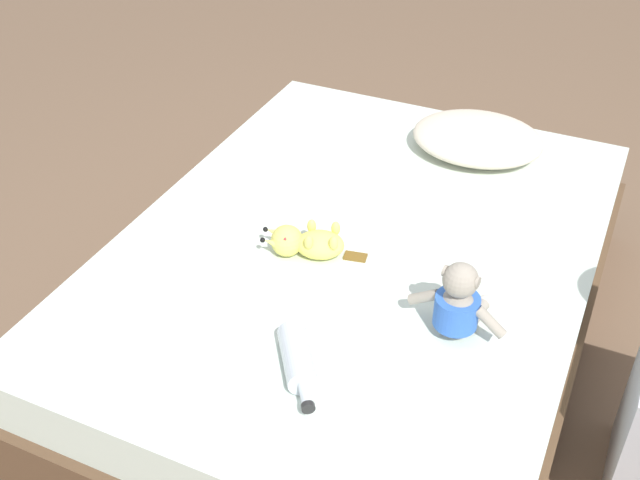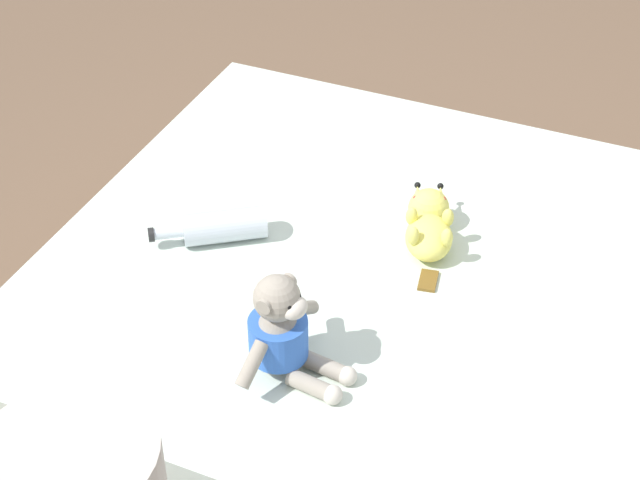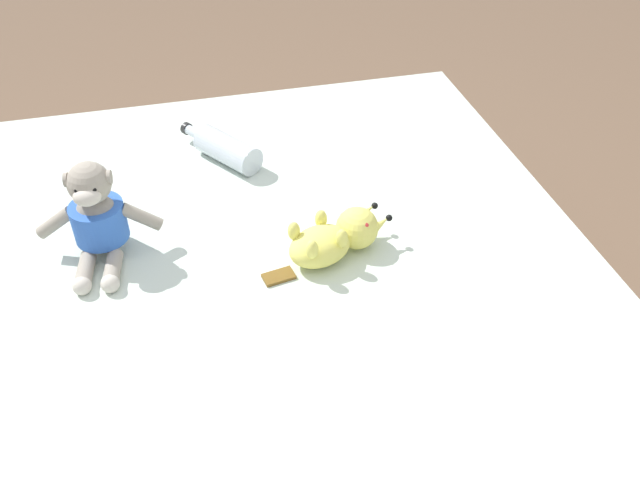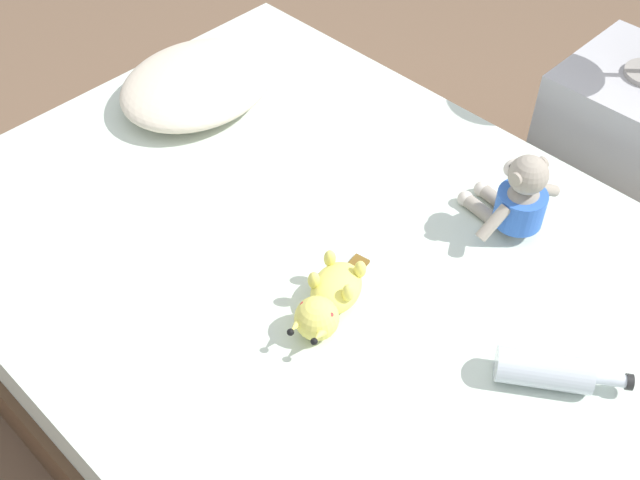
{
  "view_description": "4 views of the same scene",
  "coord_description": "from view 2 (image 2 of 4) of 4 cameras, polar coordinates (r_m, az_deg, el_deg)",
  "views": [
    {
      "loc": [
        0.72,
        -1.86,
        1.9
      ],
      "look_at": [
        -0.08,
        -0.13,
        0.49
      ],
      "focal_mm": 43.63,
      "sensor_mm": 36.0,
      "label": 1
    },
    {
      "loc": [
        1.76,
        0.39,
        1.96
      ],
      "look_at": [
        0.12,
        -0.32,
        0.54
      ],
      "focal_mm": 57.98,
      "sensor_mm": 36.0,
      "label": 2
    },
    {
      "loc": [
        0.21,
        1.0,
        1.46
      ],
      "look_at": [
        -0.08,
        -0.13,
        0.49
      ],
      "focal_mm": 37.93,
      "sensor_mm": 36.0,
      "label": 3
    },
    {
      "loc": [
        -0.92,
        -0.91,
        1.84
      ],
      "look_at": [
        0.0,
        0.0,
        0.48
      ],
      "focal_mm": 43.86,
      "sensor_mm": 36.0,
      "label": 4
    }
  ],
  "objects": [
    {
      "name": "glass_bottle",
      "position": [
        2.45,
        -5.47,
        0.76
      ],
      "size": [
        0.2,
        0.26,
        0.08
      ],
      "color": "silver",
      "rests_on": "bed"
    },
    {
      "name": "plush_yellow_creature",
      "position": [
        2.45,
        6.03,
        0.86
      ],
      "size": [
        0.32,
        0.17,
        0.1
      ],
      "color": "#EAE066",
      "rests_on": "bed"
    },
    {
      "name": "ground_plane",
      "position": [
        2.66,
        7.46,
        -9.51
      ],
      "size": [
        16.0,
        16.0,
        0.0
      ],
      "primitive_type": "plane",
      "color": "brown"
    },
    {
      "name": "plush_monkey",
      "position": [
        2.08,
        -2.08,
        -5.17
      ],
      "size": [
        0.29,
        0.24,
        0.24
      ],
      "color": "#9E9384",
      "rests_on": "bed"
    },
    {
      "name": "bed",
      "position": [
        2.51,
        7.85,
        -6.25
      ],
      "size": [
        1.47,
        2.01,
        0.43
      ],
      "color": "brown",
      "rests_on": "ground_plane"
    }
  ]
}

